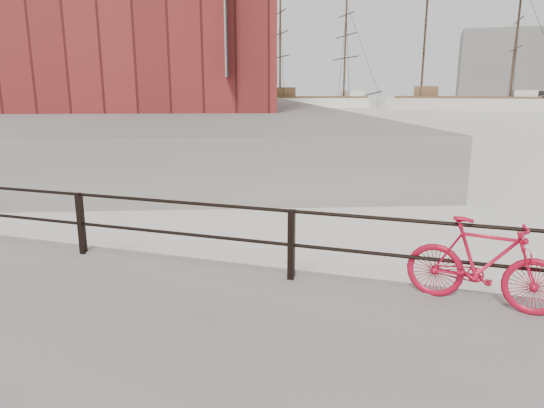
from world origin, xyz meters
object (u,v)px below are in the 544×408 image
Objects in this scene: schooner_mid at (463,110)px; workboat_far at (190,118)px; bicycle at (484,263)px; workboat_near at (163,126)px; schooner_left at (312,107)px.

schooner_mid reaches higher than workboat_far.
bicycle is 48.64m from workboat_far.
workboat_near is (-25.45, -44.67, 0.00)m from schooner_mid.
workboat_far is at bearing 132.37° from bicycle.
workboat_near is 1.01× the size of workboat_far.
workboat_far is (-3.64, 11.75, 0.00)m from workboat_near.
workboat_far is at bearing -131.03° from schooner_mid.
schooner_left is 2.26× the size of workboat_far.
workboat_far is (-4.83, -35.70, 0.00)m from schooner_left.
schooner_mid is 1.10× the size of schooner_left.
workboat_far is (-29.09, -32.92, 0.00)m from schooner_mid.
schooner_left reaches higher than workboat_far.
schooner_mid is at bearing -38.36° from schooner_left.
schooner_left is (-24.26, 2.78, 0.00)m from schooner_mid.
schooner_mid is 2.48× the size of workboat_far.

